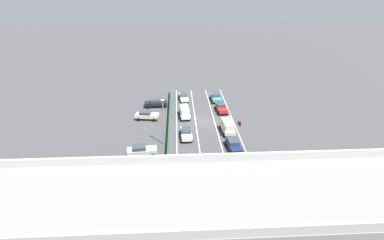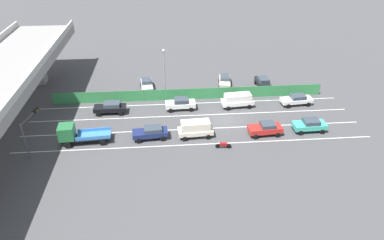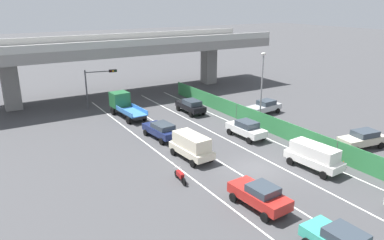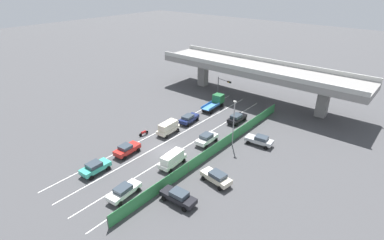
# 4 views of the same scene
# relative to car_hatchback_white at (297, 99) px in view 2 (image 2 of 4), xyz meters

# --- Properties ---
(ground_plane) EXTENTS (300.00, 300.00, 0.00)m
(ground_plane) POSITION_rel_car_hatchback_white_xyz_m (-3.76, 11.36, -0.87)
(ground_plane) COLOR #424244
(lane_line_left_edge) EXTENTS (0.14, 44.75, 0.01)m
(lane_line_left_edge) POSITION_rel_car_hatchback_white_xyz_m (-9.12, 15.73, -0.87)
(lane_line_left_edge) COLOR silver
(lane_line_left_edge) RESTS_ON ground
(lane_line_mid_left) EXTENTS (0.14, 44.75, 0.01)m
(lane_line_mid_left) POSITION_rel_car_hatchback_white_xyz_m (-5.54, 15.73, -0.87)
(lane_line_mid_left) COLOR silver
(lane_line_mid_left) RESTS_ON ground
(lane_line_mid_right) EXTENTS (0.14, 44.75, 0.01)m
(lane_line_mid_right) POSITION_rel_car_hatchback_white_xyz_m (-1.97, 15.73, -0.87)
(lane_line_mid_right) COLOR silver
(lane_line_mid_right) RESTS_ON ground
(lane_line_right_edge) EXTENTS (0.14, 44.75, 0.01)m
(lane_line_right_edge) POSITION_rel_car_hatchback_white_xyz_m (1.60, 15.73, -0.87)
(lane_line_right_edge) COLOR silver
(lane_line_right_edge) RESTS_ON ground
(green_fence) EXTENTS (0.10, 40.85, 1.79)m
(green_fence) POSITION_rel_car_hatchback_white_xyz_m (2.94, 15.73, 0.03)
(green_fence) COLOR #338447
(green_fence) RESTS_ON ground
(car_hatchback_white) EXTENTS (2.26, 4.75, 1.55)m
(car_hatchback_white) POSITION_rel_car_hatchback_white_xyz_m (0.00, 0.00, 0.00)
(car_hatchback_white) COLOR silver
(car_hatchback_white) RESTS_ON ground
(car_sedan_black) EXTENTS (1.97, 4.47, 1.65)m
(car_sedan_black) POSITION_rel_car_hatchback_white_xyz_m (-0.37, 27.13, 0.05)
(car_sedan_black) COLOR black
(car_sedan_black) RESTS_ON ground
(car_sedan_red) EXTENTS (2.25, 4.38, 1.67)m
(car_sedan_red) POSITION_rel_car_hatchback_white_xyz_m (-7.52, 6.70, 0.05)
(car_sedan_red) COLOR red
(car_sedan_red) RESTS_ON ground
(car_van_white) EXTENTS (2.26, 4.77, 2.05)m
(car_van_white) POSITION_rel_car_hatchback_white_xyz_m (0.03, 8.87, 0.31)
(car_van_white) COLOR silver
(car_van_white) RESTS_ON ground
(car_sedan_white) EXTENTS (2.10, 4.37, 1.70)m
(car_sedan_white) POSITION_rel_car_hatchback_white_xyz_m (-0.02, 17.20, 0.06)
(car_sedan_white) COLOR white
(car_sedan_white) RESTS_ON ground
(car_sedan_navy) EXTENTS (2.27, 4.55, 1.59)m
(car_sedan_navy) POSITION_rel_car_hatchback_white_xyz_m (-7.26, 21.31, 0.03)
(car_sedan_navy) COLOR navy
(car_sedan_navy) RESTS_ON ground
(car_taxi_teal) EXTENTS (2.15, 4.29, 1.66)m
(car_taxi_teal) POSITION_rel_car_hatchback_white_xyz_m (-7.13, 0.71, 0.05)
(car_taxi_teal) COLOR teal
(car_taxi_teal) RESTS_ON ground
(car_van_cream) EXTENTS (2.25, 4.51, 2.16)m
(car_van_cream) POSITION_rel_car_hatchback_white_xyz_m (-7.24, 15.67, 0.35)
(car_van_cream) COLOR beige
(car_van_cream) RESTS_ON ground
(flatbed_truck_blue) EXTENTS (2.56, 6.20, 2.58)m
(flatbed_truck_blue) POSITION_rel_car_hatchback_white_xyz_m (-7.58, 30.50, 0.45)
(flatbed_truck_blue) COLOR black
(flatbed_truck_blue) RESTS_ON ground
(motorcycle) EXTENTS (0.60, 1.95, 0.93)m
(motorcycle) POSITION_rel_car_hatchback_white_xyz_m (-10.14, 12.52, -0.41)
(motorcycle) COLOR black
(motorcycle) RESTS_ON ground
(parked_sedan_dark) EXTENTS (4.75, 2.08, 1.69)m
(parked_sedan_dark) POSITION_rel_car_hatchback_white_xyz_m (6.00, 3.45, 0.06)
(parked_sedan_dark) COLOR black
(parked_sedan_dark) RESTS_ON ground
(parked_sedan_cream) EXTENTS (4.59, 2.44, 1.66)m
(parked_sedan_cream) POSITION_rel_car_hatchback_white_xyz_m (7.30, 9.57, 0.06)
(parked_sedan_cream) COLOR beige
(parked_sedan_cream) RESTS_ON ground
(parked_wagon_silver) EXTENTS (4.58, 2.32, 1.63)m
(parked_wagon_silver) POSITION_rel_car_hatchback_white_xyz_m (6.94, 22.28, 0.03)
(parked_wagon_silver) COLOR #B2B5B7
(parked_wagon_silver) RESTS_ON ground
(traffic_light) EXTENTS (3.87, 1.07, 4.89)m
(traffic_light) POSITION_rel_car_hatchback_white_xyz_m (-9.02, 34.98, 2.66)
(traffic_light) COLOR #47474C
(traffic_light) RESTS_ON ground
(street_lamp) EXTENTS (0.60, 0.36, 7.85)m
(street_lamp) POSITION_rel_car_hatchback_white_xyz_m (3.60, 19.32, 3.84)
(street_lamp) COLOR gray
(street_lamp) RESTS_ON ground
(traffic_cone) EXTENTS (0.47, 0.47, 0.63)m
(traffic_cone) POSITION_rel_car_hatchback_white_xyz_m (2.27, 7.74, -0.58)
(traffic_cone) COLOR orange
(traffic_cone) RESTS_ON ground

